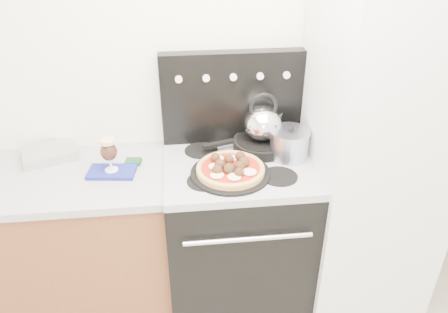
{
  "coord_description": "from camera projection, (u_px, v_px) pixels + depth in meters",
  "views": [
    {
      "loc": [
        -0.21,
        -0.72,
        2.07
      ],
      "look_at": [
        -0.01,
        1.05,
        1.04
      ],
      "focal_mm": 35.0,
      "sensor_mm": 36.0,
      "label": 1
    }
  ],
  "objects": [
    {
      "name": "oven_mitt",
      "position": [
        112.0,
        172.0,
        2.18
      ],
      "size": [
        0.25,
        0.16,
        0.02
      ],
      "primitive_type": "cube",
      "rotation": [
        0.0,
        0.0,
        -0.13
      ],
      "color": "navy",
      "rests_on": "countertop"
    },
    {
      "name": "backguard",
      "position": [
        232.0,
        97.0,
        2.34
      ],
      "size": [
        0.76,
        0.08,
        0.5
      ],
      "primitive_type": "cube",
      "color": "black",
      "rests_on": "cooktop"
    },
    {
      "name": "foil_sheet",
      "position": [
        50.0,
        153.0,
        2.31
      ],
      "size": [
        0.32,
        0.28,
        0.05
      ],
      "primitive_type": "cube",
      "rotation": [
        0.0,
        0.0,
        0.34
      ],
      "color": "white",
      "rests_on": "countertop"
    },
    {
      "name": "stove_body",
      "position": [
        237.0,
        236.0,
        2.47
      ],
      "size": [
        0.76,
        0.65,
        0.88
      ],
      "primitive_type": "cube",
      "color": "black",
      "rests_on": "ground"
    },
    {
      "name": "skillet",
      "position": [
        262.0,
        144.0,
        2.35
      ],
      "size": [
        0.38,
        0.38,
        0.05
      ],
      "primitive_type": "cylinder",
      "rotation": [
        0.0,
        0.0,
        0.3
      ],
      "color": "black",
      "rests_on": "cooktop"
    },
    {
      "name": "room_shell",
      "position": [
        255.0,
        221.0,
        1.3
      ],
      "size": [
        3.52,
        3.01,
        2.52
      ],
      "color": "beige",
      "rests_on": "ground"
    },
    {
      "name": "pizza",
      "position": [
        230.0,
        168.0,
        2.13
      ],
      "size": [
        0.35,
        0.35,
        0.05
      ],
      "primitive_type": null,
      "rotation": [
        0.0,
        0.0,
        0.04
      ],
      "color": "#C48C47",
      "rests_on": "pizza_pan"
    },
    {
      "name": "fridge",
      "position": [
        372.0,
        153.0,
        2.27
      ],
      "size": [
        0.64,
        0.68,
        1.9
      ],
      "primitive_type": "cube",
      "color": "silver",
      "rests_on": "ground"
    },
    {
      "name": "base_cabinet",
      "position": [
        37.0,
        249.0,
        2.39
      ],
      "size": [
        1.45,
        0.6,
        0.86
      ],
      "primitive_type": "cube",
      "color": "brown",
      "rests_on": "ground"
    },
    {
      "name": "cooktop",
      "position": [
        238.0,
        167.0,
        2.24
      ],
      "size": [
        0.76,
        0.65,
        0.04
      ],
      "primitive_type": "cube",
      "color": "#ADADB2",
      "rests_on": "stove_body"
    },
    {
      "name": "stock_pot",
      "position": [
        289.0,
        145.0,
        2.25
      ],
      "size": [
        0.24,
        0.24,
        0.14
      ],
      "primitive_type": "cylinder",
      "rotation": [
        0.0,
        0.0,
        -0.26
      ],
      "color": "#B2B4CC",
      "rests_on": "cooktop"
    },
    {
      "name": "beer_glass",
      "position": [
        109.0,
        155.0,
        2.13
      ],
      "size": [
        0.09,
        0.09,
        0.18
      ],
      "primitive_type": null,
      "rotation": [
        0.0,
        0.0,
        -0.06
      ],
      "color": "#361A11",
      "rests_on": "oven_mitt"
    },
    {
      "name": "countertop",
      "position": [
        18.0,
        180.0,
        2.17
      ],
      "size": [
        1.48,
        0.63,
        0.04
      ],
      "primitive_type": "cube",
      "color": "#A8A8AC",
      "rests_on": "base_cabinet"
    },
    {
      "name": "pizza_pan",
      "position": [
        230.0,
        173.0,
        2.14
      ],
      "size": [
        0.4,
        0.4,
        0.01
      ],
      "primitive_type": "cylinder",
      "rotation": [
        0.0,
        0.0,
        0.02
      ],
      "color": "#252525",
      "rests_on": "cooktop"
    },
    {
      "name": "tea_kettle",
      "position": [
        263.0,
        121.0,
        2.29
      ],
      "size": [
        0.21,
        0.21,
        0.22
      ],
      "primitive_type": null,
      "rotation": [
        0.0,
        0.0,
        0.04
      ],
      "color": "silver",
      "rests_on": "skillet"
    }
  ]
}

